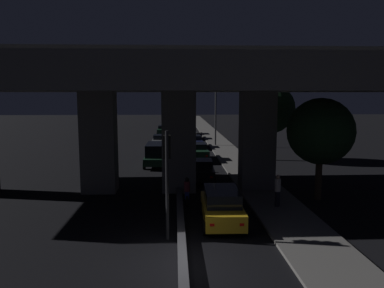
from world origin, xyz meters
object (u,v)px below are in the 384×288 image
car_taxi_yellow_lead (222,206)px  car_dark_green_third_oncoming (164,130)px  car_grey_second_oncoming (161,141)px  motorcycle_blue_filtering_near (187,192)px  street_lamp (213,103)px  car_dark_green_third (197,151)px  motorcycle_white_filtering_mid (187,164)px  car_black_second (201,170)px  car_dark_blue_fourth (194,141)px  car_grey_fifth (189,133)px  traffic_light_left_of_median (167,165)px  car_dark_green_lead_oncoming (156,154)px  car_grey_sixth (188,129)px  motorcycle_red_filtering_far (187,151)px  pedestrian_on_sidewalk (278,190)px

car_taxi_yellow_lead → car_dark_green_third_oncoming: size_ratio=0.95×
car_grey_second_oncoming → motorcycle_blue_filtering_near: motorcycle_blue_filtering_near is taller
motorcycle_blue_filtering_near → car_dark_green_third_oncoming: bearing=5.8°
street_lamp → car_grey_second_oncoming: (-6.02, -0.26, -4.28)m
car_dark_green_third → motorcycle_white_filtering_mid: bearing=165.8°
car_black_second → motorcycle_white_filtering_mid: bearing=17.2°
street_lamp → motorcycle_blue_filtering_near: size_ratio=4.47×
car_dark_blue_fourth → car_grey_fifth: 8.31m
traffic_light_left_of_median → car_dark_green_third: 18.93m
car_dark_blue_fourth → car_dark_green_third_oncoming: (-3.78, 13.88, 0.02)m
street_lamp → car_dark_green_lead_oncoming: (-6.04, -11.74, -3.99)m
motorcycle_blue_filtering_near → car_grey_second_oncoming: bearing=7.7°
car_grey_sixth → car_grey_second_oncoming: size_ratio=0.86×
motorcycle_red_filtering_far → car_taxi_yellow_lead: bearing=-179.6°
traffic_light_left_of_median → car_dark_green_third_oncoming: bearing=91.9°
traffic_light_left_of_median → car_dark_green_lead_oncoming: traffic_light_left_of_median is taller
car_grey_fifth → motorcycle_white_filtering_mid: bearing=176.6°
car_dark_green_third → car_dark_blue_fourth: size_ratio=1.01×
motorcycle_red_filtering_far → car_grey_fifth: bearing=-5.8°
street_lamp → car_dark_green_lead_oncoming: size_ratio=1.76×
motorcycle_blue_filtering_near → pedestrian_on_sidewalk: 4.87m
car_grey_fifth → pedestrian_on_sidewalk: 31.46m
car_black_second → car_dark_green_third_oncoming: 30.36m
car_black_second → car_dark_blue_fourth: size_ratio=0.94×
motorcycle_blue_filtering_near → pedestrian_on_sidewalk: bearing=-103.1°
street_lamp → motorcycle_white_filtering_mid: street_lamp is taller
car_black_second → car_dark_green_lead_oncoming: bearing=33.3°
traffic_light_left_of_median → car_dark_green_third_oncoming: traffic_light_left_of_median is taller
car_grey_second_oncoming → motorcycle_blue_filtering_near: bearing=6.0°
car_dark_green_lead_oncoming → car_dark_green_third_oncoming: size_ratio=1.09×
car_dark_blue_fourth → pedestrian_on_sidewalk: pedestrian_on_sidewalk is taller
car_taxi_yellow_lead → car_dark_green_third_oncoming: (-3.81, 39.04, -0.11)m
car_dark_green_third → car_grey_fifth: bearing=-2.6°
car_dark_blue_fourth → motorcycle_white_filtering_mid: 13.26m
car_grey_second_oncoming → motorcycle_red_filtering_far: bearing=21.6°
motorcycle_white_filtering_mid → motorcycle_red_filtering_far: bearing=-1.0°
car_dark_green_third → motorcycle_blue_filtering_near: car_dark_green_third is taller
car_taxi_yellow_lead → motorcycle_red_filtering_far: bearing=4.3°
car_grey_fifth → car_dark_blue_fourth: bearing=-179.6°
traffic_light_left_of_median → car_grey_second_oncoming: traffic_light_left_of_median is taller
street_lamp → motorcycle_white_filtering_mid: 15.33m
car_taxi_yellow_lead → car_black_second: bearing=3.5°
car_dark_green_third → car_grey_second_oncoming: 9.64m
car_black_second → car_dark_green_third: car_dark_green_third is taller
car_dark_green_lead_oncoming → motorcycle_blue_filtering_near: 11.27m
traffic_light_left_of_median → car_dark_green_third: size_ratio=0.97×
pedestrian_on_sidewalk → car_black_second: bearing=118.0°
street_lamp → pedestrian_on_sidewalk: (0.93, -24.04, -4.01)m
car_black_second → car_dark_green_lead_oncoming: (-3.41, 5.62, 0.26)m
car_grey_second_oncoming → motorcycle_red_filtering_far: (2.72, -7.00, -0.15)m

